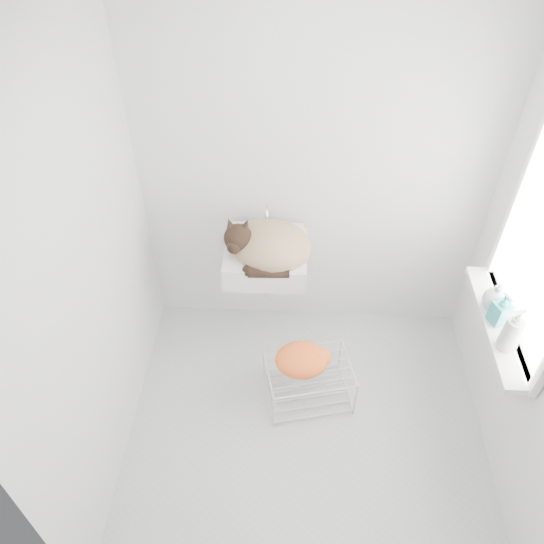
{
  "coord_description": "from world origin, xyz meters",
  "views": [
    {
      "loc": [
        -0.12,
        -1.8,
        3.05
      ],
      "look_at": [
        -0.24,
        0.5,
        0.88
      ],
      "focal_mm": 35.54,
      "sensor_mm": 36.0,
      "label": 1
    }
  ],
  "objects_px": {
    "sink": "(266,249)",
    "bottle_b": "(496,321)",
    "bottle_a": "(505,347)",
    "bottle_c": "(491,306)",
    "cat": "(267,246)",
    "wire_rack": "(308,382)"
  },
  "relations": [
    {
      "from": "bottle_a",
      "to": "bottle_c",
      "type": "distance_m",
      "value": 0.29
    },
    {
      "from": "sink",
      "to": "cat",
      "type": "distance_m",
      "value": 0.05
    },
    {
      "from": "bottle_a",
      "to": "bottle_b",
      "type": "relative_size",
      "value": 1.18
    },
    {
      "from": "sink",
      "to": "wire_rack",
      "type": "distance_m",
      "value": 0.91
    },
    {
      "from": "sink",
      "to": "wire_rack",
      "type": "height_order",
      "value": "sink"
    },
    {
      "from": "bottle_b",
      "to": "bottle_c",
      "type": "distance_m",
      "value": 0.11
    },
    {
      "from": "wire_rack",
      "to": "bottle_b",
      "type": "distance_m",
      "value": 1.21
    },
    {
      "from": "bottle_b",
      "to": "bottle_c",
      "type": "height_order",
      "value": "bottle_b"
    },
    {
      "from": "wire_rack",
      "to": "sink",
      "type": "bearing_deg",
      "value": 121.07
    },
    {
      "from": "cat",
      "to": "bottle_a",
      "type": "xyz_separation_m",
      "value": [
        1.28,
        -0.7,
        -0.04
      ]
    },
    {
      "from": "sink",
      "to": "bottle_b",
      "type": "xyz_separation_m",
      "value": [
        1.29,
        -0.53,
        0.0
      ]
    },
    {
      "from": "wire_rack",
      "to": "bottle_a",
      "type": "distance_m",
      "value": 1.23
    },
    {
      "from": "bottle_a",
      "to": "cat",
      "type": "bearing_deg",
      "value": 151.47
    },
    {
      "from": "sink",
      "to": "bottle_c",
      "type": "height_order",
      "value": "sink"
    },
    {
      "from": "sink",
      "to": "bottle_b",
      "type": "bearing_deg",
      "value": -22.48
    },
    {
      "from": "wire_rack",
      "to": "bottle_c",
      "type": "height_order",
      "value": "bottle_c"
    },
    {
      "from": "sink",
      "to": "cat",
      "type": "xyz_separation_m",
      "value": [
        0.01,
        -0.02,
        0.04
      ]
    },
    {
      "from": "sink",
      "to": "cat",
      "type": "height_order",
      "value": "cat"
    },
    {
      "from": "wire_rack",
      "to": "bottle_c",
      "type": "relative_size",
      "value": 3.02
    },
    {
      "from": "wire_rack",
      "to": "bottle_b",
      "type": "bearing_deg",
      "value": -2.27
    },
    {
      "from": "cat",
      "to": "wire_rack",
      "type": "bearing_deg",
      "value": -45.86
    },
    {
      "from": "sink",
      "to": "bottle_b",
      "type": "height_order",
      "value": "sink"
    }
  ]
}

